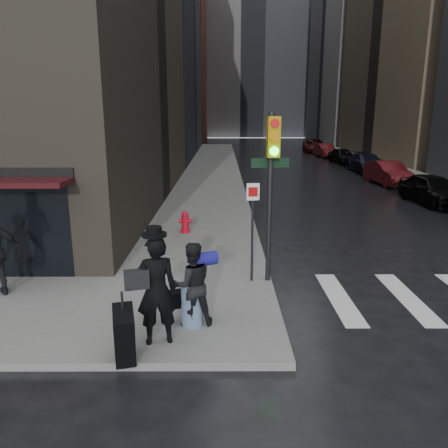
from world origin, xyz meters
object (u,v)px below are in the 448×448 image
at_px(traffic_light, 270,176).
at_px(parked_car_6, 315,146).
at_px(parked_car_1, 432,189).
at_px(parked_car_4, 343,156).
at_px(man_jeans, 191,284).
at_px(parked_car_3, 367,163).
at_px(parked_car_5, 325,150).
at_px(man_overcoat, 150,297).
at_px(fire_hydrant, 185,223).
at_px(parked_car_2, 388,173).

bearing_deg(traffic_light, parked_car_6, 69.81).
xyz_separation_m(traffic_light, parked_car_1, (8.83, 10.27, -2.07)).
distance_m(traffic_light, parked_car_4, 29.18).
bearing_deg(parked_car_1, parked_car_6, 84.41).
relative_size(man_jeans, traffic_light, 0.41).
relative_size(parked_car_3, parked_car_6, 0.92).
distance_m(traffic_light, parked_car_5, 34.65).
bearing_deg(parked_car_3, parked_car_4, 89.95).
relative_size(traffic_light, parked_car_3, 0.86).
bearing_deg(man_overcoat, parked_car_4, -125.10).
height_order(fire_hydrant, parked_car_2, parked_car_2).
bearing_deg(man_overcoat, traffic_light, -141.94).
relative_size(man_overcoat, parked_car_4, 0.56).
bearing_deg(man_jeans, parked_car_4, -127.30).
bearing_deg(parked_car_2, fire_hydrant, -139.01).
height_order(man_jeans, parked_car_2, man_jeans).
xyz_separation_m(parked_car_1, parked_car_2, (0.06, 5.78, -0.01)).
relative_size(fire_hydrant, parked_car_1, 0.18).
bearing_deg(parked_car_4, man_jeans, -115.45).
distance_m(traffic_light, parked_car_2, 18.46).
height_order(fire_hydrant, parked_car_1, parked_car_1).
bearing_deg(man_jeans, traffic_light, -144.11).
distance_m(fire_hydrant, parked_car_1, 12.58).
height_order(man_jeans, traffic_light, traffic_light).
height_order(parked_car_1, parked_car_6, parked_car_6).
relative_size(parked_car_2, parked_car_3, 0.90).
xyz_separation_m(traffic_light, parked_car_5, (9.03, 33.39, -2.12)).
bearing_deg(fire_hydrant, traffic_light, -62.38).
distance_m(fire_hydrant, parked_car_5, 30.97).
height_order(traffic_light, parked_car_2, traffic_light).
bearing_deg(parked_car_5, man_jeans, -111.00).
xyz_separation_m(parked_car_4, parked_car_6, (-0.00, 11.56, 0.04)).
height_order(traffic_light, fire_hydrant, traffic_light).
xyz_separation_m(traffic_light, parked_car_2, (8.89, 16.05, -2.08)).
xyz_separation_m(parked_car_2, parked_car_6, (0.32, 23.12, 0.01)).
bearing_deg(man_jeans, parked_car_2, -137.28).
relative_size(parked_car_3, parked_car_5, 1.17).
relative_size(parked_car_2, parked_car_6, 0.83).
height_order(man_jeans, parked_car_3, man_jeans).
xyz_separation_m(parked_car_3, parked_car_4, (-0.22, 5.78, -0.01)).
bearing_deg(parked_car_3, parked_car_1, -95.28).
xyz_separation_m(traffic_light, fire_hydrant, (-2.41, 4.61, -2.30)).
relative_size(man_overcoat, man_jeans, 1.31).
relative_size(parked_car_1, parked_car_2, 0.98).
bearing_deg(parked_car_2, parked_car_6, 84.84).
xyz_separation_m(fire_hydrant, parked_car_4, (11.62, 23.00, 0.18)).
xyz_separation_m(fire_hydrant, parked_car_6, (11.62, 34.56, 0.23)).
height_order(parked_car_5, parked_car_6, parked_car_6).
bearing_deg(parked_car_5, parked_car_1, -94.75).
distance_m(man_overcoat, traffic_light, 4.25).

